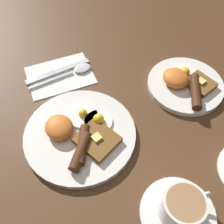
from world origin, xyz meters
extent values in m
plane|color=#4C301C|center=(0.00, 0.00, 0.00)|extent=(3.00, 3.00, 0.00)
cylinder|color=silver|center=(0.00, 0.00, 0.01)|extent=(0.27, 0.27, 0.01)
cylinder|color=white|center=(-0.04, 0.03, 0.02)|extent=(0.08, 0.08, 0.01)
sphere|color=yellow|center=(-0.04, 0.03, 0.03)|extent=(0.02, 0.02, 0.02)
cylinder|color=white|center=(-0.01, 0.05, 0.02)|extent=(0.07, 0.07, 0.01)
sphere|color=yellow|center=(-0.01, 0.05, 0.03)|extent=(0.03, 0.03, 0.03)
ellipsoid|color=orange|center=(-0.03, -0.04, 0.03)|extent=(0.07, 0.07, 0.03)
cylinder|color=#402211|center=(0.05, -0.02, 0.03)|extent=(0.08, 0.08, 0.03)
cylinder|color=#4C2816|center=(0.04, -0.01, 0.03)|extent=(0.10, 0.07, 0.02)
cube|color=brown|center=(0.04, 0.03, 0.02)|extent=(0.11, 0.11, 0.01)
cube|color=#F4E072|center=(0.04, 0.03, 0.03)|extent=(0.02, 0.02, 0.01)
cylinder|color=silver|center=(-0.01, 0.33, 0.01)|extent=(0.21, 0.21, 0.01)
cylinder|color=white|center=(-0.04, 0.34, 0.02)|extent=(0.08, 0.08, 0.01)
sphere|color=yellow|center=(-0.04, 0.34, 0.03)|extent=(0.03, 0.03, 0.03)
ellipsoid|color=orange|center=(-0.03, 0.30, 0.03)|extent=(0.08, 0.07, 0.03)
cylinder|color=#412311|center=(0.03, 0.32, 0.03)|extent=(0.11, 0.08, 0.03)
cube|color=brown|center=(0.01, 0.35, 0.02)|extent=(0.08, 0.08, 0.01)
cube|color=#F4E072|center=(0.01, 0.35, 0.03)|extent=(0.02, 0.02, 0.01)
cylinder|color=silver|center=(0.26, 0.10, 0.00)|extent=(0.15, 0.15, 0.01)
cylinder|color=silver|center=(0.26, 0.10, 0.04)|extent=(0.08, 0.08, 0.07)
cylinder|color=#9E7047|center=(0.26, 0.10, 0.07)|extent=(0.07, 0.07, 0.00)
torus|color=silver|center=(0.27, 0.14, 0.05)|extent=(0.01, 0.05, 0.05)
cube|color=white|center=(-0.22, 0.03, 0.00)|extent=(0.16, 0.20, 0.01)
cube|color=silver|center=(-0.23, 0.07, 0.01)|extent=(0.02, 0.11, 0.00)
cube|color=#9E9EA3|center=(-0.23, -0.02, 0.01)|extent=(0.02, 0.09, 0.01)
ellipsoid|color=silver|center=(-0.21, 0.10, 0.01)|extent=(0.04, 0.05, 0.01)
cube|color=silver|center=(-0.20, 0.00, 0.01)|extent=(0.01, 0.13, 0.00)
camera|label=1|loc=(0.33, -0.09, 0.55)|focal=42.00mm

